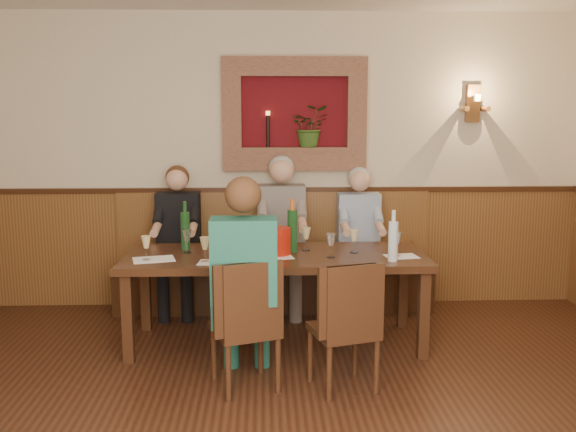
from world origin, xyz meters
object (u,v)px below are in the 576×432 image
person_bench_left (178,253)px  person_bench_mid (282,248)px  chair_near_left (246,351)px  wine_bottle_green_a (292,230)px  person_chair_front (245,299)px  water_bottle (393,240)px  person_bench_right (359,253)px  bench (274,275)px  wine_bottle_green_b (185,230)px  spittoon_bucket (279,241)px  chair_near_right (344,352)px  dining_table (276,263)px

person_bench_left → person_bench_mid: 0.97m
chair_near_left → wine_bottle_green_a: wine_bottle_green_a is taller
chair_near_left → person_chair_front: size_ratio=0.63×
chair_near_left → water_bottle: water_bottle is taller
person_bench_right → wine_bottle_green_a: bearing=-130.8°
bench → person_bench_mid: size_ratio=2.03×
chair_near_left → wine_bottle_green_b: (-0.52, 1.04, 0.65)m
bench → person_bench_left: size_ratio=2.17×
wine_bottle_green_b → bench: bearing=45.1°
spittoon_bucket → wine_bottle_green_b: bearing=163.7°
spittoon_bucket → chair_near_left: bearing=-106.6°
chair_near_left → person_bench_mid: (0.29, 1.68, 0.34)m
water_bottle → chair_near_right: bearing=-125.9°
person_bench_right → wine_bottle_green_a: size_ratio=3.14×
chair_near_right → person_chair_front: 0.77m
spittoon_bucket → water_bottle: water_bottle is taller
chair_near_left → water_bottle: bearing=7.6°
wine_bottle_green_b → water_bottle: 1.70m
person_bench_mid → wine_bottle_green_a: 0.83m
dining_table → person_bench_mid: person_bench_mid is taller
dining_table → person_chair_front: person_chair_front is taller
spittoon_bucket → wine_bottle_green_a: 0.16m
water_bottle → person_bench_mid: bearing=126.5°
bench → person_bench_left: (-0.90, -0.10, 0.24)m
person_bench_right → wine_bottle_green_b: size_ratio=3.40×
person_bench_left → water_bottle: person_bench_left is taller
person_bench_left → wine_bottle_green_a: size_ratio=3.18×
wine_bottle_green_a → water_bottle: size_ratio=1.11×
water_bottle → spittoon_bucket: bearing=164.3°
person_bench_right → water_bottle: person_bench_right is taller
person_bench_mid → water_bottle: (0.82, -1.11, 0.30)m
person_bench_left → person_chair_front: bearing=-67.5°
chair_near_left → wine_bottle_green_a: 1.18m
person_bench_mid → chair_near_right: bearing=-77.7°
person_chair_front → wine_bottle_green_a: (0.36, 0.84, 0.32)m
chair_near_left → person_bench_right: 1.99m
person_bench_left → person_bench_right: size_ratio=1.01×
spittoon_bucket → bench: bearing=91.3°
person_bench_mid → wine_bottle_green_a: person_bench_mid is taller
dining_table → chair_near_right: bearing=-63.1°
person_bench_right → person_chair_front: (-1.03, -1.62, 0.05)m
person_bench_mid → person_chair_front: 1.64m
bench → wine_bottle_green_a: size_ratio=6.89×
chair_near_right → dining_table: bearing=99.9°
bench → chair_near_left: (-0.22, -1.79, -0.06)m
person_bench_left → wine_bottle_green_b: person_bench_left is taller
person_bench_left → wine_bottle_green_a: bearing=-36.8°
dining_table → water_bottle: (0.89, -0.27, 0.24)m
wine_bottle_green_a → water_bottle: bearing=-24.2°
wine_bottle_green_a → person_bench_mid: bearing=94.8°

